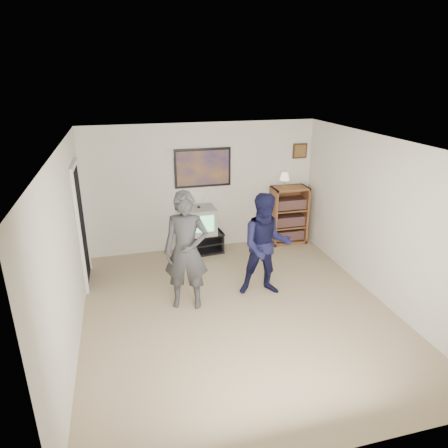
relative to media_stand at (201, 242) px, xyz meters
name	(u,v)px	position (x,y,z in m)	size (l,w,h in m)	color
room_shell	(233,226)	(0.11, -1.88, 1.04)	(4.51, 5.00, 2.51)	#7B704E
media_stand	(201,242)	(0.00, 0.00, 0.00)	(0.87, 0.54, 0.41)	black
crt_television	(199,221)	(-0.04, 0.00, 0.47)	(0.61, 0.52, 0.52)	gray
bookshelf	(289,215)	(1.86, 0.05, 0.39)	(0.73, 0.42, 1.20)	brown
table_lamp	(284,180)	(1.72, 0.04, 1.14)	(0.19, 0.19, 0.31)	beige
person_tall	(186,251)	(-0.59, -1.84, 0.70)	(0.66, 0.43, 1.81)	#333336
person_short	(266,245)	(0.68, -1.78, 0.63)	(0.81, 0.63, 1.67)	black
controller_left	(185,233)	(-0.57, -1.67, 0.92)	(0.03, 0.11, 0.03)	white
controller_right	(265,231)	(0.73, -1.58, 0.79)	(0.03, 0.11, 0.03)	white
poster	(203,168)	(0.11, 0.25, 1.44)	(1.10, 0.03, 0.75)	black
air_vent	(173,154)	(-0.44, 0.25, 1.74)	(0.28, 0.02, 0.14)	white
small_picture	(300,151)	(2.11, 0.25, 1.67)	(0.30, 0.03, 0.30)	#31230F
doorway	(81,226)	(-2.13, -0.63, 0.79)	(0.03, 0.85, 2.00)	black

